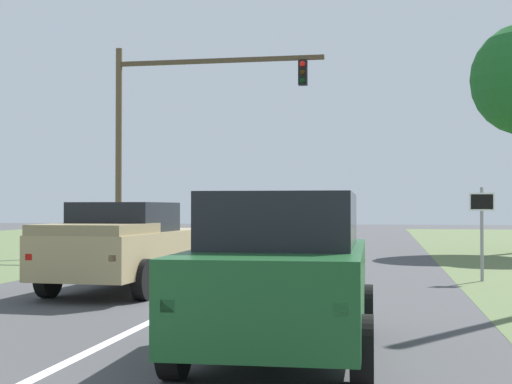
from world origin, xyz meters
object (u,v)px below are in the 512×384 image
at_px(pickup_truck_lead, 127,245).
at_px(traffic_light, 171,117).
at_px(red_suv_near, 284,270).
at_px(keep_moving_sign, 482,221).

relative_size(pickup_truck_lead, traffic_light, 0.72).
distance_m(red_suv_near, traffic_light, 19.01).
xyz_separation_m(pickup_truck_lead, traffic_light, (-2.37, 11.14, 4.20)).
bearing_deg(traffic_light, red_suv_near, -69.02).
height_order(pickup_truck_lead, keep_moving_sign, keep_moving_sign).
height_order(traffic_light, keep_moving_sign, traffic_light).
bearing_deg(pickup_truck_lead, red_suv_near, -55.37).
relative_size(pickup_truck_lead, keep_moving_sign, 2.49).
distance_m(pickup_truck_lead, traffic_light, 12.14).
xyz_separation_m(pickup_truck_lead, keep_moving_sign, (7.79, 3.28, 0.48)).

